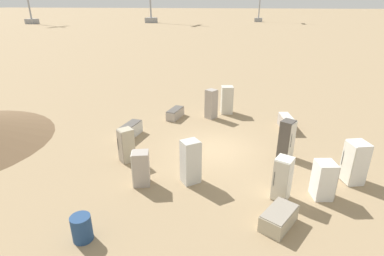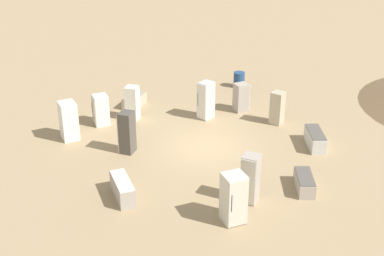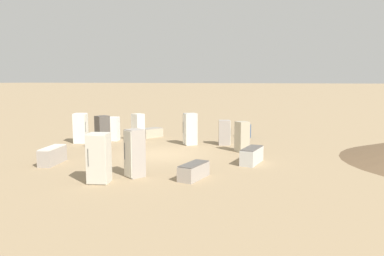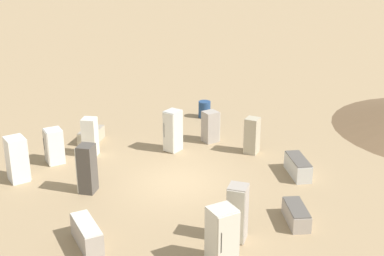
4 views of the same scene
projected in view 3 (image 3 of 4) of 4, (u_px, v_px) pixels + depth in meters
The scene contains 15 objects.
ground_plane at pixel (160, 154), 19.43m from camera, with size 1000.00×1000.00×0.00m, color #9E8460.
discarded_fridge_0 at pixel (151, 133), 25.25m from camera, with size 1.65×1.33×0.62m.
discarded_fridge_1 at pixel (99, 158), 13.94m from camera, with size 0.94×0.93×1.87m.
discarded_fridge_2 at pixel (194, 171), 14.57m from camera, with size 1.63×0.81×0.61m.
discarded_fridge_3 at pixel (138, 127), 23.70m from camera, with size 0.81×0.77×1.72m.
discarded_fridge_4 at pixel (135, 153), 14.77m from camera, with size 0.86×0.83×1.91m.
discarded_fridge_5 at pixel (52, 155), 17.17m from camera, with size 1.84×1.01×0.78m.
discarded_fridge_6 at pixel (102, 133), 20.50m from camera, with size 0.83×0.81×1.89m.
discarded_fridge_7 at pixel (252, 155), 17.27m from camera, with size 1.80×0.77×0.74m.
discarded_fridge_8 at pixel (113, 129), 23.81m from camera, with size 0.88×0.88×1.50m.
discarded_fridge_9 at pixel (81, 128), 22.92m from camera, with size 0.99×0.97×1.82m.
discarded_fridge_10 at pixel (225, 133), 22.14m from camera, with size 0.79×0.85×1.48m.
discarded_fridge_11 at pixel (242, 137), 20.05m from camera, with size 0.85×0.83×1.63m.
discarded_fridge_12 at pixel (190, 129), 22.16m from camera, with size 0.92×0.93×1.89m.
rusty_barrel at pixel (246, 131), 25.16m from camera, with size 0.63×0.63×0.88m.
Camera 3 is at (-17.23, -8.42, 3.81)m, focal length 35.00 mm.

